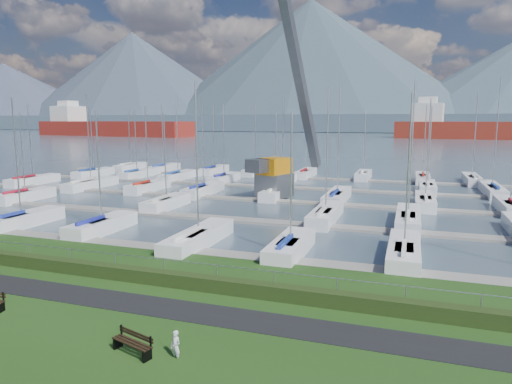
% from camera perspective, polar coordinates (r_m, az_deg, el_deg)
% --- Properties ---
extents(path, '(160.00, 2.00, 0.04)m').
position_cam_1_polar(path, '(21.93, -13.08, -13.67)').
color(path, black).
rests_on(path, grass).
extents(water, '(800.00, 540.00, 0.20)m').
position_cam_1_polar(water, '(280.44, 16.64, 6.86)').
color(water, '#445563').
extents(hedge, '(80.00, 0.70, 0.70)m').
position_cam_1_polar(hedge, '(23.90, -9.78, -10.76)').
color(hedge, '#233413').
rests_on(hedge, grass).
extents(fence, '(80.00, 0.04, 0.04)m').
position_cam_1_polar(fence, '(23.96, -9.37, -8.55)').
color(fence, '#93969B').
rests_on(fence, grass).
extents(foothill, '(900.00, 80.00, 12.00)m').
position_cam_1_polar(foothill, '(350.27, 17.15, 8.24)').
color(foothill, '#475969').
rests_on(foothill, water).
extents(mountains, '(1190.00, 360.00, 115.00)m').
position_cam_1_polar(mountains, '(426.45, 18.75, 13.71)').
color(mountains, '#41485F').
rests_on(mountains, water).
extents(docks, '(90.00, 41.60, 0.25)m').
position_cam_1_polar(docks, '(48.14, 5.37, -1.31)').
color(docks, slate).
rests_on(docks, water).
extents(bench_right, '(1.84, 0.92, 0.85)m').
position_cam_1_polar(bench_right, '(17.89, -15.13, -17.75)').
color(bench_right, black).
rests_on(bench_right, grass).
extents(person, '(0.49, 0.41, 1.16)m').
position_cam_1_polar(person, '(17.25, -10.04, -18.02)').
color(person, silver).
rests_on(person, grass).
extents(crane, '(5.91, 13.49, 22.35)m').
position_cam_1_polar(crane, '(51.42, 3.21, 5.60)').
color(crane, slate).
rests_on(crane, water).
extents(cargo_ship_west, '(96.74, 31.02, 21.50)m').
position_cam_1_polar(cargo_ship_west, '(263.98, -18.11, 7.54)').
color(cargo_ship_west, maroon).
rests_on(cargo_ship_west, water).
extents(cargo_ship_mid, '(92.49, 27.76, 21.50)m').
position_cam_1_polar(cargo_ship_mid, '(232.96, 27.33, 6.86)').
color(cargo_ship_mid, maroon).
rests_on(cargo_ship_mid, water).
extents(sailboat_fleet, '(75.79, 49.85, 13.75)m').
position_cam_1_polar(sailboat_fleet, '(50.99, 4.16, 5.54)').
color(sailboat_fleet, navy).
rests_on(sailboat_fleet, water).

